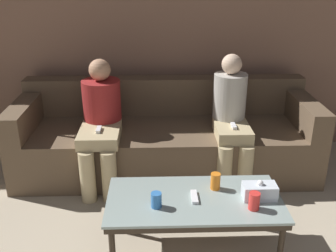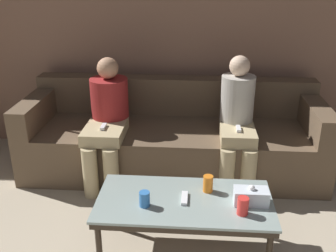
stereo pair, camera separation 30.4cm
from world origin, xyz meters
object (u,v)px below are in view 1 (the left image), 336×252
object	(u,v)px
cup_far_center	(215,181)
coffee_table	(194,204)
cup_near_left	(254,201)
seated_person_mid_left	(231,116)
tissue_box	(259,191)
cup_near_right	(156,200)
game_remote	(194,197)
seated_person_left_end	(101,119)
couch	(166,138)

from	to	relation	value
cup_far_center	coffee_table	bearing A→B (deg)	-143.40
cup_near_left	seated_person_mid_left	bearing A→B (deg)	87.03
tissue_box	cup_far_center	bearing A→B (deg)	155.94
coffee_table	tissue_box	size ratio (longest dim) A/B	5.26
cup_near_left	seated_person_mid_left	xyz separation A→B (m)	(0.06, 1.18, 0.11)
cup_near_right	game_remote	size ratio (longest dim) A/B	0.68
coffee_table	game_remote	bearing A→B (deg)	0.00
seated_person_left_end	tissue_box	bearing A→B (deg)	-41.93
couch	seated_person_mid_left	bearing A→B (deg)	-20.47
couch	tissue_box	world-z (taller)	couch
cup_far_center	game_remote	distance (m)	0.20
cup_near_right	tissue_box	bearing A→B (deg)	7.01
seated_person_mid_left	seated_person_left_end	bearing A→B (deg)	-179.54
cup_near_right	game_remote	xyz separation A→B (m)	(0.25, 0.09, -0.04)
seated_person_left_end	seated_person_mid_left	size ratio (longest dim) A/B	0.97
game_remote	seated_person_left_end	bearing A→B (deg)	125.30
seated_person_left_end	seated_person_mid_left	distance (m)	1.16
cup_near_right	tissue_box	distance (m)	0.68
cup_near_left	tissue_box	size ratio (longest dim) A/B	0.52
cup_far_center	tissue_box	world-z (taller)	tissue_box
cup_far_center	seated_person_mid_left	bearing A→B (deg)	73.81
game_remote	seated_person_mid_left	world-z (taller)	seated_person_mid_left
cup_far_center	seated_person_mid_left	world-z (taller)	seated_person_mid_left
seated_person_left_end	cup_far_center	bearing A→B (deg)	-46.06
seated_person_mid_left	cup_near_right	bearing A→B (deg)	-120.74
tissue_box	cup_near_left	bearing A→B (deg)	-117.54
cup_near_right	seated_person_left_end	size ratio (longest dim) A/B	0.09
coffee_table	game_remote	world-z (taller)	game_remote
cup_near_left	cup_near_right	xyz separation A→B (m)	(-0.61, 0.04, -0.01)
coffee_table	seated_person_left_end	size ratio (longest dim) A/B	1.04
cup_near_right	cup_far_center	xyz separation A→B (m)	(0.41, 0.21, 0.01)
cup_near_left	cup_near_right	distance (m)	0.62
seated_person_mid_left	tissue_box	bearing A→B (deg)	-89.78
coffee_table	game_remote	size ratio (longest dim) A/B	7.71
cup_near_right	tissue_box	xyz separation A→B (m)	(0.68, 0.08, 0.00)
cup_near_left	seated_person_mid_left	world-z (taller)	seated_person_mid_left
cup_near_right	seated_person_mid_left	distance (m)	1.33
game_remote	seated_person_mid_left	distance (m)	1.14
coffee_table	cup_near_right	bearing A→B (deg)	-160.01
game_remote	coffee_table	bearing A→B (deg)	180.00
couch	cup_far_center	bearing A→B (deg)	-74.93
cup_near_left	game_remote	bearing A→B (deg)	159.87
couch	game_remote	size ratio (longest dim) A/B	18.50
game_remote	seated_person_mid_left	size ratio (longest dim) A/B	0.13
tissue_box	game_remote	size ratio (longest dim) A/B	1.47
coffee_table	cup_near_right	xyz separation A→B (m)	(-0.25, -0.09, 0.09)
game_remote	couch	bearing A→B (deg)	96.99
couch	coffee_table	world-z (taller)	couch
coffee_table	seated_person_mid_left	world-z (taller)	seated_person_mid_left
seated_person_left_end	couch	bearing A→B (deg)	21.27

